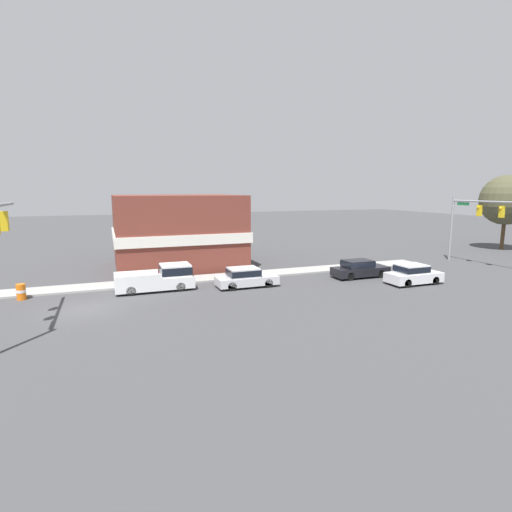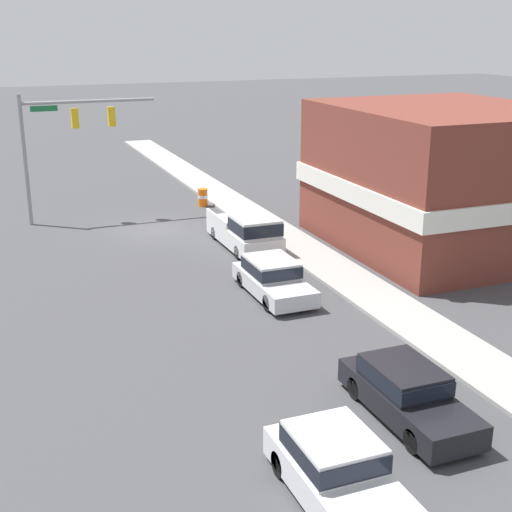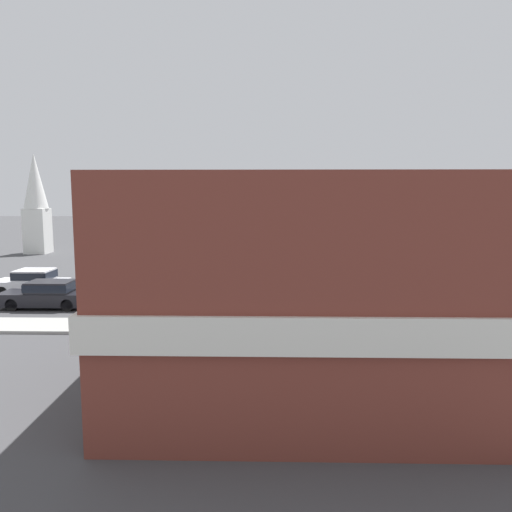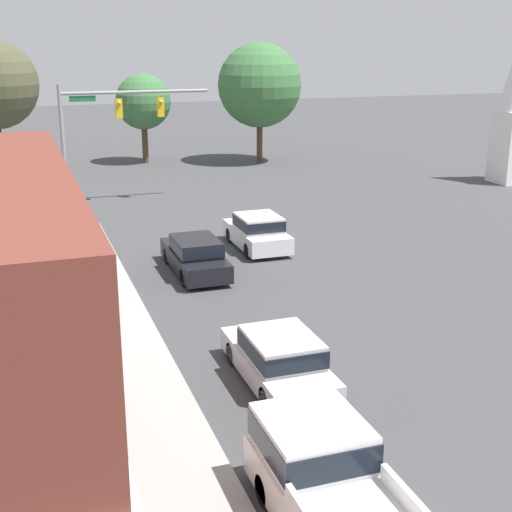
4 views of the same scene
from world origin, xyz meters
name	(u,v)px [view 2 (image 2 of 4)]	position (x,y,z in m)	size (l,w,h in m)	color
ground_plane	(156,230)	(0.00, 0.00, 0.00)	(200.00, 200.00, 0.00)	#424244
sidewalk_curb	(255,218)	(-5.70, 0.00, 0.07)	(2.40, 60.00, 0.14)	#9E9E99
near_signal_assembly	(65,130)	(3.86, -3.53, 5.04)	(7.18, 0.49, 6.98)	gray
car_lead	(273,277)	(-2.05, 11.12, 0.77)	(1.88, 4.62, 1.47)	black
car_second_ahead	(406,391)	(-1.82, 21.13, 0.77)	(1.79, 4.79, 1.48)	black
car_oncoming	(336,467)	(1.66, 23.62, 0.81)	(1.90, 4.30, 1.56)	black
pickup_truck_parked	(248,232)	(-3.28, 5.10, 0.91)	(2.04, 5.54, 1.86)	black
construction_barrel	(203,197)	(-3.90, -4.06, 0.54)	(0.59, 0.59, 1.07)	orange
corner_brick_building	(443,178)	(-12.30, 7.82, 3.34)	(10.10, 11.66, 6.77)	brown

